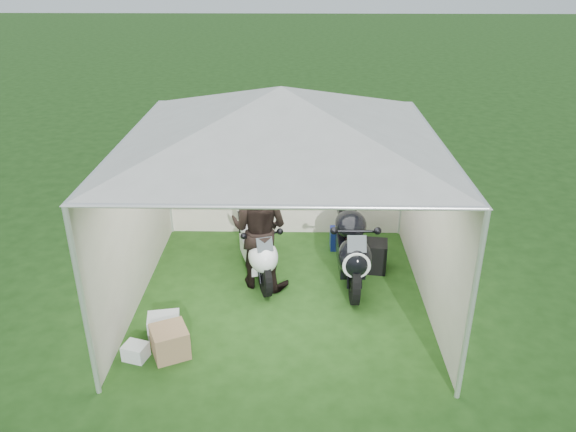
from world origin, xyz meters
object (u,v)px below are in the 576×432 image
object	(u,v)px
crate_0	(164,325)
crate_1	(170,342)
canopy_tent	(281,120)
paddock_stand	(344,238)
motorcycle_white	(256,245)
person_dark_jacket	(259,229)
motorcycle_black	(351,244)
crate_2	(136,351)
equipment_box	(371,256)
person_blue_jacket	(255,209)

from	to	relation	value
crate_0	crate_1	distance (m)	0.44
canopy_tent	paddock_stand	distance (m)	2.96
canopy_tent	motorcycle_white	distance (m)	2.16
person_dark_jacket	crate_0	xyz separation A→B (m)	(-1.16, -1.25, -0.77)
motorcycle_black	crate_2	xyz separation A→B (m)	(-2.73, -1.89, -0.48)
equipment_box	person_dark_jacket	bearing A→B (deg)	-165.68
motorcycle_white	person_dark_jacket	bearing A→B (deg)	-89.30
canopy_tent	motorcycle_black	bearing A→B (deg)	23.82
canopy_tent	equipment_box	size ratio (longest dim) A/B	12.00
paddock_stand	crate_1	distance (m)	3.61
crate_2	paddock_stand	bearing A→B (deg)	46.43
motorcycle_black	person_blue_jacket	xyz separation A→B (m)	(-1.43, 0.44, 0.35)
crate_2	person_blue_jacket	bearing A→B (deg)	60.80
motorcycle_white	paddock_stand	xyz separation A→B (m)	(1.39, 0.90, -0.34)
paddock_stand	crate_0	xyz separation A→B (m)	(-2.48, -2.37, -0.04)
paddock_stand	equipment_box	distance (m)	0.78
person_blue_jacket	crate_1	world-z (taller)	person_blue_jacket
crate_1	canopy_tent	bearing A→B (deg)	45.77
crate_1	paddock_stand	bearing A→B (deg)	50.13
crate_0	canopy_tent	bearing A→B (deg)	32.67
person_blue_jacket	equipment_box	bearing A→B (deg)	93.67
crate_1	crate_2	size ratio (longest dim) A/B	1.52
person_dark_jacket	equipment_box	distance (m)	1.86
canopy_tent	crate_0	size ratio (longest dim) A/B	14.11
motorcycle_black	person_dark_jacket	world-z (taller)	person_dark_jacket
motorcycle_white	equipment_box	xyz separation A→B (m)	(1.75, 0.21, -0.27)
person_dark_jacket	motorcycle_black	bearing A→B (deg)	-154.27
canopy_tent	crate_2	distance (m)	3.35
motorcycle_white	paddock_stand	size ratio (longest dim) A/B	3.94
motorcycle_black	equipment_box	xyz separation A→B (m)	(0.35, 0.28, -0.35)
motorcycle_white	crate_0	size ratio (longest dim) A/B	4.52
crate_0	crate_2	world-z (taller)	crate_0
motorcycle_white	equipment_box	bearing A→B (deg)	-9.88
motorcycle_black	crate_1	world-z (taller)	motorcycle_black
motorcycle_white	paddock_stand	distance (m)	1.69
paddock_stand	motorcycle_black	bearing A→B (deg)	-89.21
crate_2	motorcycle_black	bearing A→B (deg)	34.70
crate_0	person_blue_jacket	bearing A→B (deg)	59.95
person_blue_jacket	crate_1	xyz separation A→B (m)	(-0.90, -2.24, -0.75)
motorcycle_black	person_blue_jacket	distance (m)	1.54
canopy_tent	person_blue_jacket	bearing A→B (deg)	116.12
equipment_box	crate_1	size ratio (longest dim) A/B	1.14
crate_0	crate_2	xyz separation A→B (m)	(-0.24, -0.49, -0.03)
person_blue_jacket	crate_1	size ratio (longest dim) A/B	4.51
paddock_stand	equipment_box	bearing A→B (deg)	-62.20
person_blue_jacket	equipment_box	xyz separation A→B (m)	(1.78, -0.16, -0.70)
canopy_tent	crate_2	size ratio (longest dim) A/B	20.75
motorcycle_white	crate_0	distance (m)	1.87
motorcycle_white	crate_2	size ratio (longest dim) A/B	6.65
motorcycle_black	crate_1	xyz separation A→B (m)	(-2.33, -1.80, -0.40)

